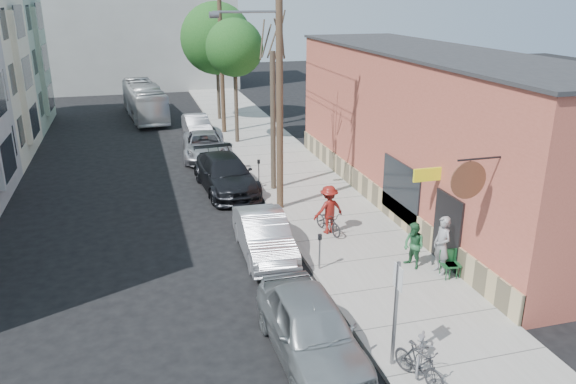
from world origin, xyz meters
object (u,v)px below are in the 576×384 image
object	(u,v)px
parking_meter_near	(320,246)
parked_bike_b	(421,348)
tree_bare	(273,122)
cyclist	(329,209)
car_1	(264,235)
patron_green	(414,246)
tree_leafy_far	(216,38)
sign_post	(396,304)
patron_grey	(442,245)
parking_meter_far	(259,168)
car_4	(197,126)
tree_leafy_mid	(234,48)
patio_chair_b	(452,264)
car_0	(311,328)
utility_pole_near	(278,84)
bus	(144,101)
car_3	(205,146)
car_2	(226,174)
patio_chair_a	(449,265)
parked_bike_a	(419,364)

from	to	relation	value
parking_meter_near	parked_bike_b	bearing A→B (deg)	-81.96
tree_bare	cyclist	xyz separation A→B (m)	(0.74, -5.61, -2.21)
car_1	patron_green	bearing A→B (deg)	-28.23
tree_leafy_far	car_1	distance (m)	23.37
sign_post	tree_leafy_far	distance (m)	30.13
sign_post	parking_meter_near	distance (m)	5.38
patron_grey	parking_meter_far	bearing A→B (deg)	-163.45
cyclist	car_4	bearing A→B (deg)	-91.92
tree_leafy_mid	patio_chair_b	xyz separation A→B (m)	(3.40, -19.22, -5.20)
car_0	car_4	xyz separation A→B (m)	(0.06, 24.46, -0.14)
utility_pole_near	parking_meter_far	bearing A→B (deg)	92.51
patron_green	bus	xyz separation A→B (m)	(-7.68, 27.70, 0.35)
tree_bare	bus	world-z (taller)	tree_bare
sign_post	patron_grey	distance (m)	5.42
parking_meter_near	patron_grey	size ratio (longest dim) A/B	0.63
sign_post	tree_leafy_mid	world-z (taller)	tree_leafy_mid
parking_meter_near	patio_chair_b	size ratio (longest dim) A/B	1.41
parked_bike_b	car_3	bearing A→B (deg)	130.91
parking_meter_near	sign_post	bearing A→B (deg)	-88.92
car_2	patron_grey	bearing A→B (deg)	-67.25
parking_meter_near	parking_meter_far	xyz separation A→B (m)	(0.00, 9.06, 0.00)
parking_meter_near	patron_grey	distance (m)	3.94
tree_leafy_far	car_1	size ratio (longest dim) A/B	1.79
patio_chair_a	parked_bike_a	xyz separation A→B (m)	(-3.40, -4.40, 0.03)
sign_post	bus	distance (m)	32.64
patio_chair_a	parked_bike_a	bearing A→B (deg)	-119.04
parking_meter_near	patio_chair_b	distance (m)	4.30
utility_pole_near	parked_bike_a	distance (m)	12.85
car_3	bus	xyz separation A→B (m)	(-2.85, 12.03, 0.58)
cyclist	car_3	distance (m)	12.56
patio_chair_b	car_4	bearing A→B (deg)	113.34
patron_green	car_2	bearing A→B (deg)	-172.59
patron_green	parking_meter_far	bearing A→B (deg)	179.33
patio_chair_a	car_2	bearing A→B (deg)	125.43
tree_leafy_mid	cyclist	xyz separation A→B (m)	(0.74, -14.79, -4.70)
patron_green	car_4	xyz separation A→B (m)	(-4.65, 20.91, -0.24)
cyclist	tree_leafy_far	bearing A→B (deg)	-99.45
parking_meter_near	car_1	distance (m)	2.34
parked_bike_b	patio_chair_b	bearing A→B (deg)	84.12
parking_meter_far	patio_chair_b	bearing A→B (deg)	-69.76
patio_chair_a	bus	size ratio (longest dim) A/B	0.09
patron_grey	patron_green	world-z (taller)	patron_grey
cyclist	parked_bike_b	bearing A→B (deg)	75.03
parking_meter_far	utility_pole_near	xyz separation A→B (m)	(0.14, -3.20, 4.43)
patio_chair_b	tree_leafy_mid	bearing A→B (deg)	109.07
tree_leafy_far	cyclist	xyz separation A→B (m)	(0.74, -21.77, -4.75)
tree_leafy_mid	car_3	world-z (taller)	tree_leafy_mid
parking_meter_near	car_0	xyz separation A→B (m)	(-1.68, -4.28, -0.15)
sign_post	car_2	world-z (taller)	sign_post
tree_leafy_far	parked_bike_b	bearing A→B (deg)	-89.57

